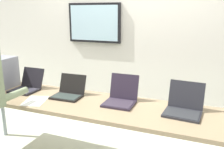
% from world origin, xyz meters
% --- Properties ---
extents(back_wall, '(8.00, 0.11, 2.73)m').
position_xyz_m(back_wall, '(-0.01, 1.13, 1.37)').
color(back_wall, silver).
rests_on(back_wall, ground).
extents(workbench, '(3.34, 0.70, 0.79)m').
position_xyz_m(workbench, '(0.00, 0.00, 0.74)').
color(workbench, '#8B7658').
rests_on(workbench, ground).
extents(laptop_station_0, '(0.31, 0.34, 0.24)m').
position_xyz_m(laptop_station_0, '(-0.97, 0.10, 0.85)').
color(laptop_station_0, black).
rests_on(laptop_station_0, workbench).
extents(laptop_station_1, '(0.32, 0.31, 0.23)m').
position_xyz_m(laptop_station_1, '(-0.38, 0.09, 0.84)').
color(laptop_station_1, black).
rests_on(laptop_station_1, workbench).
extents(laptop_station_2, '(0.31, 0.34, 0.28)m').
position_xyz_m(laptop_station_2, '(0.22, 0.12, 0.85)').
color(laptop_station_2, '#261E2C').
rests_on(laptop_station_2, workbench).
extents(laptop_station_3, '(0.35, 0.35, 0.27)m').
position_xyz_m(laptop_station_3, '(0.85, 0.09, 0.85)').
color(laptop_station_3, '#222329').
rests_on(laptop_station_3, workbench).
extents(paper_sheet, '(0.29, 0.35, 0.00)m').
position_xyz_m(paper_sheet, '(-0.64, -0.17, 0.79)').
color(paper_sheet, white).
rests_on(paper_sheet, workbench).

